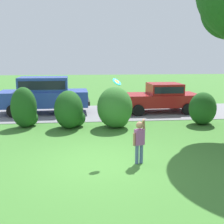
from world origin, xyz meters
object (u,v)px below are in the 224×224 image
Objects in this scene: child_thrower at (139,139)px; parked_suv at (44,93)px; frisbee at (117,82)px; parked_sedan at (160,97)px.

parked_suv is at bearing 115.23° from child_thrower.
frisbee is at bearing -66.17° from parked_suv.
frisbee is (-3.12, -6.60, 1.39)m from parked_sedan.
child_thrower is 1.78m from frisbee.
parked_sedan is at bearing 70.73° from child_thrower.
parked_sedan is 7.43m from frisbee.
frisbee reaches higher than child_thrower.
parked_suv is at bearing 113.83° from frisbee.
frisbee reaches higher than parked_suv.
parked_suv is 3.70× the size of child_thrower.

